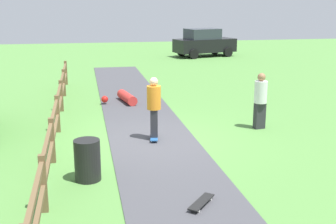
# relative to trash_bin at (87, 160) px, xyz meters

# --- Properties ---
(ground_plane) EXTENTS (60.00, 60.00, 0.00)m
(ground_plane) POSITION_rel_trash_bin_xyz_m (1.80, 2.51, -0.45)
(ground_plane) COLOR #568E42
(asphalt_path) EXTENTS (2.40, 28.00, 0.02)m
(asphalt_path) POSITION_rel_trash_bin_xyz_m (1.80, 2.51, -0.44)
(asphalt_path) COLOR #47474C
(asphalt_path) RESTS_ON ground_plane
(wooden_fence) EXTENTS (0.12, 18.12, 1.10)m
(wooden_fence) POSITION_rel_trash_bin_xyz_m (-0.80, 2.51, 0.22)
(wooden_fence) COLOR brown
(wooden_fence) RESTS_ON ground_plane
(trash_bin) EXTENTS (0.56, 0.56, 0.90)m
(trash_bin) POSITION_rel_trash_bin_xyz_m (0.00, 0.00, 0.00)
(trash_bin) COLOR black
(trash_bin) RESTS_ON ground_plane
(skater_riding) EXTENTS (0.44, 0.82, 1.74)m
(skater_riding) POSITION_rel_trash_bin_xyz_m (1.85, 2.51, 0.54)
(skater_riding) COLOR #265999
(skater_riding) RESTS_ON asphalt_path
(skater_fallen) EXTENTS (1.30, 1.53, 0.36)m
(skater_fallen) POSITION_rel_trash_bin_xyz_m (1.51, 7.25, -0.25)
(skater_fallen) COLOR red
(skater_fallen) RESTS_ON asphalt_path
(skateboard_loose) EXTENTS (0.66, 0.74, 0.08)m
(skateboard_loose) POSITION_rel_trash_bin_xyz_m (2.07, -1.69, -0.36)
(skateboard_loose) COLOR black
(skateboard_loose) RESTS_ON asphalt_path
(bystander_white) EXTENTS (0.44, 0.44, 1.69)m
(bystander_white) POSITION_rel_trash_bin_xyz_m (5.16, 3.02, 0.48)
(bystander_white) COLOR #2D2D33
(bystander_white) RESTS_ON ground_plane
(parked_car_black) EXTENTS (4.49, 2.77, 1.92)m
(parked_car_black) POSITION_rel_trash_bin_xyz_m (8.31, 20.57, 0.51)
(parked_car_black) COLOR black
(parked_car_black) RESTS_ON ground_plane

